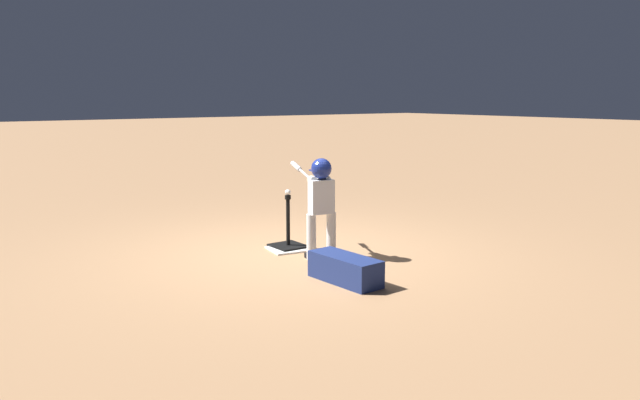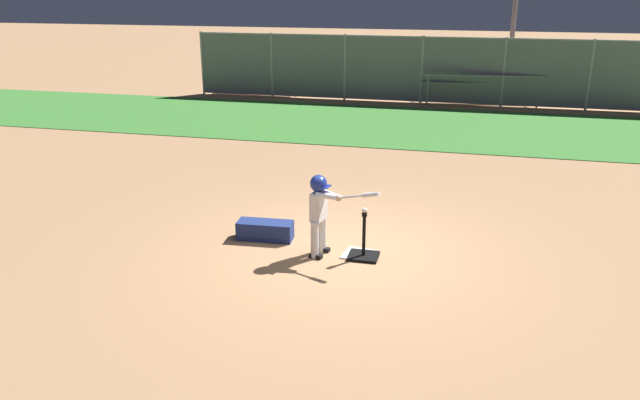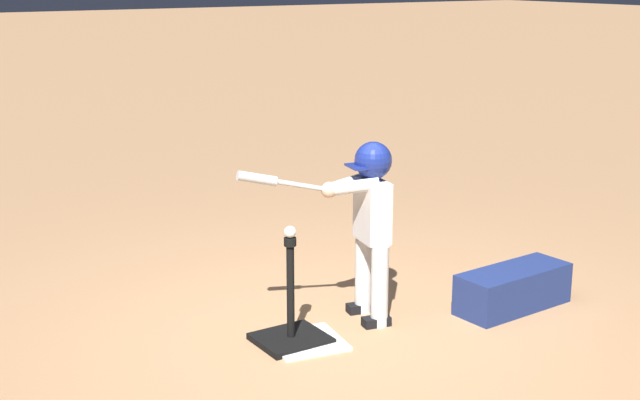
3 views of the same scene
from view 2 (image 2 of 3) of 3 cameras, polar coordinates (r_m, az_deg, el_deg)
The scene contains 10 objects.
ground_plane at distance 9.07m, azimuth 2.54°, elevation -4.82°, with size 90.00×90.00×0.00m, color #AD7F56.
grass_outfield_strip at distance 17.26m, azimuth 8.15°, elevation 6.75°, with size 56.00×5.26×0.02m, color #3D7F33.
backstop_fence at distance 20.52m, azimuth 9.32°, elevation 11.80°, with size 15.13×0.08×2.12m.
home_plate at distance 8.99m, azimuth 3.61°, elevation -4.99°, with size 0.44×0.44×0.02m, color white.
batting_tee at distance 8.89m, azimuth 4.00°, elevation -4.69°, with size 0.42×0.38×0.68m.
batter_child at distance 8.71m, azimuth 0.06°, elevation -0.48°, with size 1.01×0.40×1.19m.
baseball at distance 8.66m, azimuth 4.10°, elevation -0.94°, with size 0.07×0.07×0.07m, color white.
bleachers_center at distance 22.63m, azimuth -4.75°, elevation 11.07°, with size 2.87×1.86×0.99m.
bleachers_right_center at distance 21.18m, azimuth 14.34°, elevation 10.00°, with size 3.88×2.34×1.01m.
equipment_bag at distance 9.51m, azimuth -5.03°, elevation -2.78°, with size 0.84×0.32×0.28m, color navy.
Camera 2 is at (1.55, -8.13, 3.71)m, focal length 35.00 mm.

